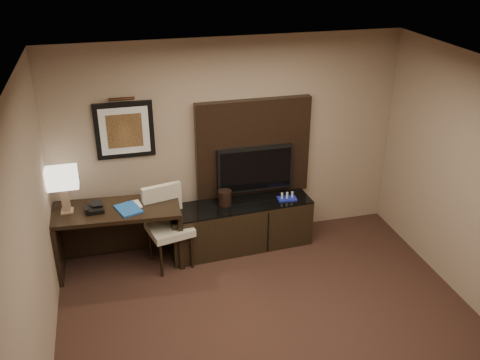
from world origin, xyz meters
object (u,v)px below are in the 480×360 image
object	(u,v)px
desk	(119,237)
water_bottle	(145,195)
minibar_tray	(287,196)
desk_phone	(95,207)
ice_bucket	(225,198)
desk_chair	(170,228)
credenza	(240,225)
table_lamp	(64,190)
tv	(255,169)

from	to	relation	value
desk	water_bottle	distance (m)	0.62
water_bottle	minibar_tray	bearing A→B (deg)	-1.64
desk_phone	minibar_tray	distance (m)	2.43
ice_bucket	desk_phone	bearing A→B (deg)	-176.68
water_bottle	desk_chair	bearing A→B (deg)	-38.25
credenza	table_lamp	distance (m)	2.25
credenza	ice_bucket	size ratio (longest dim) A/B	9.65
tv	table_lamp	bearing A→B (deg)	-175.59
desk_phone	minibar_tray	xyz separation A→B (m)	(2.42, 0.03, -0.18)
desk_chair	minibar_tray	world-z (taller)	desk_chair
desk	table_lamp	world-z (taller)	table_lamp
credenza	water_bottle	distance (m)	1.33
desk_chair	table_lamp	bearing A→B (deg)	157.68
desk_phone	tv	bearing A→B (deg)	4.86
ice_bucket	tv	bearing A→B (deg)	19.89
table_lamp	minibar_tray	size ratio (longest dim) A/B	2.38
tv	table_lamp	distance (m)	2.37
desk_phone	water_bottle	distance (m)	0.61
desk_phone	ice_bucket	bearing A→B (deg)	1.12
credenza	desk_phone	distance (m)	1.88
credenza	table_lamp	size ratio (longest dim) A/B	3.19
tv	credenza	bearing A→B (deg)	-142.77
tv	ice_bucket	size ratio (longest dim) A/B	5.19
water_bottle	desk_phone	bearing A→B (deg)	-172.69
desk	desk_phone	world-z (taller)	desk_phone
desk_phone	water_bottle	bearing A→B (deg)	5.12
tv	desk_chair	world-z (taller)	tv
credenza	table_lamp	bearing A→B (deg)	176.32
credenza	desk_chair	xyz separation A→B (m)	(-0.94, -0.18, 0.20)
desk	ice_bucket	size ratio (longest dim) A/B	7.84
water_bottle	minibar_tray	distance (m)	1.83
desk_chair	ice_bucket	xyz separation A→B (m)	(0.75, 0.21, 0.22)
credenza	ice_bucket	xyz separation A→B (m)	(-0.19, 0.03, 0.42)
desk_chair	desk_phone	distance (m)	0.93
credenza	tv	world-z (taller)	tv
desk_chair	water_bottle	xyz separation A→B (m)	(-0.25, 0.20, 0.38)
desk_phone	water_bottle	size ratio (longest dim) A/B	1.13
tv	minibar_tray	distance (m)	0.55
water_bottle	minibar_tray	world-z (taller)	water_bottle
credenza	tv	size ratio (longest dim) A/B	1.86
desk	credenza	world-z (taller)	desk
table_lamp	ice_bucket	size ratio (longest dim) A/B	3.02
tv	water_bottle	distance (m)	1.46
credenza	water_bottle	bearing A→B (deg)	175.85
credenza	water_bottle	xyz separation A→B (m)	(-1.19, 0.01, 0.58)
tv	minibar_tray	size ratio (longest dim) A/B	4.09
tv	water_bottle	world-z (taller)	tv
water_bottle	minibar_tray	xyz separation A→B (m)	(1.82, -0.05, -0.22)
desk_chair	minibar_tray	xyz separation A→B (m)	(1.56, 0.15, 0.16)
desk_chair	ice_bucket	world-z (taller)	desk_chair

